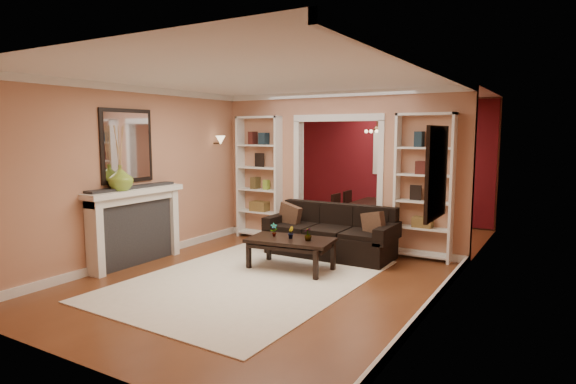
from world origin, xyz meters
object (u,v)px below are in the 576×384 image
Objects in this scene: sofa at (330,231)px; fireplace at (137,227)px; dining_table at (375,216)px; bookshelf_right at (424,187)px; coffee_table at (291,254)px; bookshelf_left at (260,178)px.

fireplace is at bearing -139.73° from sofa.
sofa reaches higher than dining_table.
dining_table is at bearing 128.94° from bookshelf_right.
fireplace is (-2.15, -0.94, 0.35)m from coffee_table.
dining_table is at bearing 47.80° from bookshelf_left.
bookshelf_left is (-1.76, 0.58, 0.74)m from sofa.
bookshelf_left is at bearing 137.80° from dining_table.
fireplace is (-0.54, -2.53, -0.57)m from bookshelf_left.
fireplace is (-2.30, -1.95, 0.17)m from sofa.
fireplace reaches higher than dining_table.
sofa is 2.00m from bookshelf_left.
sofa is 0.91× the size of bookshelf_right.
dining_table is at bearing 92.94° from sofa.
dining_table is at bearing 63.33° from fireplace.
bookshelf_left reaches higher than sofa.
coffee_table is at bearing 23.52° from fireplace.
dining_table is (1.64, 1.81, -0.87)m from bookshelf_left.
bookshelf_left is at bearing 180.00° from bookshelf_right.
fireplace reaches higher than sofa.
coffee_table is 2.45m from bookshelf_left.
bookshelf_left is at bearing 77.95° from fireplace.
dining_table is (-0.12, 2.39, -0.13)m from sofa.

